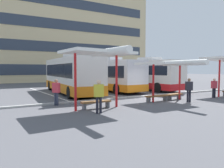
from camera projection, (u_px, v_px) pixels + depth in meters
The scene contains 19 objects.
ground_plane at pixel (155, 98), 17.72m from camera, with size 160.00×160.00×0.00m, color #515156.
terminal_building at pixel (45, 29), 44.01m from camera, with size 42.28×11.15×23.03m.
coach_bus_0 at pixel (71, 76), 21.34m from camera, with size 3.79×11.60×3.67m.
coach_bus_1 at pixel (103, 75), 24.52m from camera, with size 3.15×11.91×3.51m.
coach_bus_2 at pixel (141, 75), 25.34m from camera, with size 3.34×10.64×3.58m.
lane_stripe_0 at pixel (46, 93), 21.23m from camera, with size 0.16×14.00×0.01m, color white.
lane_stripe_1 at pixel (87, 91), 23.46m from camera, with size 0.16×14.00×0.01m, color white.
lane_stripe_2 at pixel (120, 89), 25.70m from camera, with size 0.16×14.00×0.01m, color white.
lane_stripe_3 at pixel (149, 88), 27.94m from camera, with size 0.16×14.00×0.01m, color white.
waiting_shelter_0 at pixel (99, 54), 12.58m from camera, with size 3.68×4.66×3.40m.
bench_0 at pixel (96, 103), 13.11m from camera, with size 1.84×0.46×0.45m.
waiting_shelter_1 at pixel (170, 64), 15.95m from camera, with size 3.67×4.87×2.91m.
bench_1 at pixel (157, 97), 15.93m from camera, with size 1.87×0.49×0.45m.
bench_2 at pixel (174, 95), 16.91m from camera, with size 1.54×0.59×0.45m.
platform_kerb at pixel (146, 96), 18.68m from camera, with size 44.00×0.24×0.12m, color #ADADA8.
waiting_passenger_0 at pixel (214, 87), 17.94m from camera, with size 0.49×0.33×1.58m.
waiting_passenger_1 at pixel (189, 88), 15.60m from camera, with size 0.53×0.39×1.67m.
waiting_passenger_2 at pixel (99, 94), 11.62m from camera, with size 0.55×0.35×1.76m.
waiting_passenger_3 at pixel (56, 90), 14.16m from camera, with size 0.45×0.52×1.67m.
Camera 1 is at (-12.16, -13.18, 2.31)m, focal length 35.86 mm.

